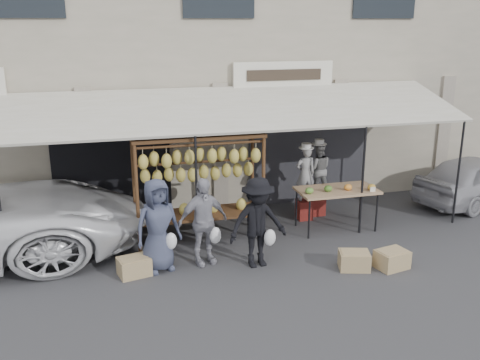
# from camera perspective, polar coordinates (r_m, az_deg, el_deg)

# --- Properties ---
(ground_plane) EXTENTS (90.00, 90.00, 0.00)m
(ground_plane) POSITION_cam_1_polar(r_m,az_deg,el_deg) (9.89, 2.52, -9.47)
(ground_plane) COLOR #2D2D30
(shophouse) EXTENTS (24.00, 6.15, 7.30)m
(shophouse) POSITION_cam_1_polar(r_m,az_deg,el_deg) (15.22, -4.80, 13.93)
(shophouse) COLOR #ACA08B
(shophouse) RESTS_ON ground_plane
(awning) EXTENTS (10.00, 2.35, 2.92)m
(awning) POSITION_cam_1_polar(r_m,az_deg,el_deg) (11.22, -0.76, 7.52)
(awning) COLOR beige
(awning) RESTS_ON ground_plane
(banana_rack) EXTENTS (2.60, 0.90, 2.24)m
(banana_rack) POSITION_cam_1_polar(r_m,az_deg,el_deg) (10.64, -4.46, 1.45)
(banana_rack) COLOR #4F3319
(banana_rack) RESTS_ON ground_plane
(produce_table) EXTENTS (1.70, 0.90, 1.04)m
(produce_table) POSITION_cam_1_polar(r_m,az_deg,el_deg) (11.58, 10.34, -1.18)
(produce_table) COLOR tan
(produce_table) RESTS_ON ground_plane
(vendor_left) EXTENTS (0.46, 0.30, 1.24)m
(vendor_left) POSITION_cam_1_polar(r_m,az_deg,el_deg) (12.01, 6.99, 0.67)
(vendor_left) COLOR #959595
(vendor_left) RESTS_ON stool_left
(vendor_right) EXTENTS (0.70, 0.60, 1.25)m
(vendor_right) POSITION_cam_1_polar(r_m,az_deg,el_deg) (12.33, 8.33, 1.14)
(vendor_right) COLOR slate
(vendor_right) RESTS_ON stool_right
(customer_left) EXTENTS (0.96, 0.77, 1.71)m
(customer_left) POSITION_cam_1_polar(r_m,az_deg,el_deg) (9.65, -8.79, -4.79)
(customer_left) COLOR #393E55
(customer_left) RESTS_ON ground_plane
(customer_mid) EXTENTS (1.03, 0.62, 1.65)m
(customer_mid) POSITION_cam_1_polar(r_m,az_deg,el_deg) (9.83, -3.99, -4.44)
(customer_mid) COLOR #96959F
(customer_mid) RESTS_ON ground_plane
(customer_right) EXTENTS (1.15, 0.74, 1.69)m
(customer_right) POSITION_cam_1_polar(r_m,az_deg,el_deg) (9.70, 1.90, -4.57)
(customer_right) COLOR black
(customer_right) RESTS_ON ground_plane
(stool_left) EXTENTS (0.39, 0.39, 0.45)m
(stool_left) POSITION_cam_1_polar(r_m,az_deg,el_deg) (12.27, 6.86, -3.14)
(stool_left) COLOR maroon
(stool_left) RESTS_ON ground_plane
(stool_right) EXTENTS (0.35, 0.35, 0.47)m
(stool_right) POSITION_cam_1_polar(r_m,az_deg,el_deg) (12.59, 8.16, -2.63)
(stool_right) COLOR maroon
(stool_right) RESTS_ON ground_plane
(crate_near_a) EXTENTS (0.63, 0.55, 0.32)m
(crate_near_a) POSITION_cam_1_polar(r_m,az_deg,el_deg) (10.05, 12.08, -8.39)
(crate_near_a) COLOR tan
(crate_near_a) RESTS_ON ground_plane
(crate_near_b) EXTENTS (0.63, 0.53, 0.33)m
(crate_near_b) POSITION_cam_1_polar(r_m,az_deg,el_deg) (10.25, 15.89, -8.14)
(crate_near_b) COLOR tan
(crate_near_b) RESTS_ON ground_plane
(crate_far) EXTENTS (0.62, 0.53, 0.33)m
(crate_far) POSITION_cam_1_polar(r_m,az_deg,el_deg) (9.79, -11.22, -9.04)
(crate_far) COLOR tan
(crate_far) RESTS_ON ground_plane
(sedan) EXTENTS (3.80, 2.35, 1.21)m
(sedan) POSITION_cam_1_polar(r_m,az_deg,el_deg) (14.43, 24.06, 0.10)
(sedan) COLOR #A6A5AB
(sedan) RESTS_ON ground_plane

